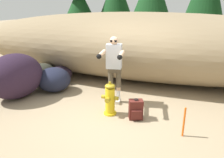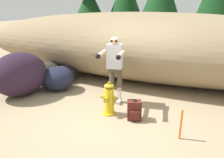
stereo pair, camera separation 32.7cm
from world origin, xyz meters
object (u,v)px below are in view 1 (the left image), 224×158
boulder_outlier (61,74)px  survey_stake (184,122)px  spare_backpack (136,110)px  boulder_mid (41,74)px  utility_worker (114,62)px  boulder_small (54,80)px  fire_hydrant (110,99)px  boulder_large (15,76)px

boulder_outlier → survey_stake: 4.32m
spare_backpack → boulder_mid: (-3.35, 1.25, 0.11)m
utility_worker → boulder_small: (-1.91, 0.23, -0.73)m
fire_hydrant → spare_backpack: fire_hydrant is taller
utility_worker → boulder_large: bearing=-88.8°
boulder_small → survey_stake: (3.63, -1.20, -0.05)m
boulder_mid → boulder_small: bearing=-29.7°
boulder_small → spare_backpack: bearing=-17.6°
utility_worker → boulder_small: bearing=-106.2°
spare_backpack → boulder_large: bearing=-113.8°
boulder_outlier → boulder_mid: bearing=-147.1°
boulder_large → boulder_small: bearing=45.7°
spare_backpack → boulder_large: boulder_large is taller
utility_worker → boulder_outlier: 2.49m
boulder_small → survey_stake: size_ratio=1.61×
utility_worker → boulder_small: size_ratio=1.76×
spare_backpack → boulder_small: 2.75m
fire_hydrant → boulder_small: bearing=158.1°
boulder_mid → boulder_small: (0.74, -0.42, 0.02)m
boulder_outlier → utility_worker: bearing=-24.5°
spare_backpack → boulder_mid: 3.58m
utility_worker → boulder_mid: (-2.65, 0.65, -0.75)m
spare_backpack → boulder_small: boulder_small is taller
utility_worker → survey_stake: size_ratio=2.85×
boulder_outlier → survey_stake: bearing=-26.7°
fire_hydrant → spare_backpack: bearing=-2.1°
fire_hydrant → boulder_small: (-2.01, 0.81, -0.01)m
boulder_small → boulder_outlier: size_ratio=1.37×
boulder_small → boulder_outlier: 0.78m
fire_hydrant → survey_stake: 1.67m
fire_hydrant → boulder_mid: size_ratio=0.80×
boulder_mid → boulder_outlier: (0.51, 0.33, -0.05)m
utility_worker → boulder_outlier: (-2.14, 0.98, -0.80)m
boulder_large → utility_worker: bearing=10.5°
spare_backpack → boulder_large: (-3.32, 0.12, 0.39)m
fire_hydrant → boulder_large: 2.72m
boulder_mid → spare_backpack: bearing=-20.4°
boulder_large → boulder_mid: bearing=91.9°
boulder_large → spare_backpack: bearing=-2.0°
fire_hydrant → boulder_small: fire_hydrant is taller
utility_worker → survey_stake: utility_worker is taller
fire_hydrant → utility_worker: 0.93m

